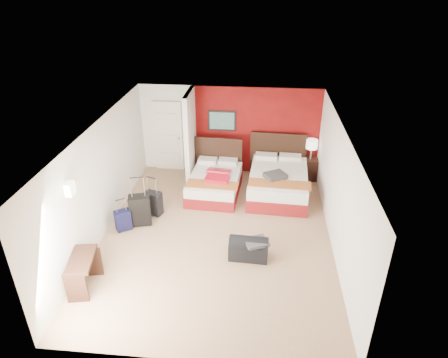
# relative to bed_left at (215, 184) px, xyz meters

# --- Properties ---
(ground) EXTENTS (6.50, 6.50, 0.00)m
(ground) POSITION_rel_bed_left_xyz_m (0.26, -1.86, -0.27)
(ground) COLOR tan
(ground) RESTS_ON ground
(room_walls) EXTENTS (5.02, 6.52, 2.50)m
(room_walls) POSITION_rel_bed_left_xyz_m (-1.14, -0.44, 0.99)
(room_walls) COLOR white
(room_walls) RESTS_ON ground
(red_accent_panel) EXTENTS (3.50, 0.04, 2.50)m
(red_accent_panel) POSITION_rel_bed_left_xyz_m (1.01, 1.37, 0.98)
(red_accent_panel) COLOR maroon
(red_accent_panel) RESTS_ON ground
(partition_wall) EXTENTS (0.12, 1.20, 2.50)m
(partition_wall) POSITION_rel_bed_left_xyz_m (-0.74, 0.75, 0.98)
(partition_wall) COLOR silver
(partition_wall) RESTS_ON ground
(entry_door) EXTENTS (0.82, 0.06, 2.05)m
(entry_door) POSITION_rel_bed_left_xyz_m (-1.49, 1.34, 0.75)
(entry_door) COLOR silver
(entry_door) RESTS_ON ground
(bed_left) EXTENTS (1.37, 1.88, 0.54)m
(bed_left) POSITION_rel_bed_left_xyz_m (0.00, 0.00, 0.00)
(bed_left) COLOR silver
(bed_left) RESTS_ON ground
(bed_right) EXTENTS (1.60, 2.20, 0.64)m
(bed_right) POSITION_rel_bed_left_xyz_m (1.65, 0.11, 0.05)
(bed_right) COLOR white
(bed_right) RESTS_ON ground
(red_suitcase_open) EXTENTS (0.69, 0.89, 0.10)m
(red_suitcase_open) POSITION_rel_bed_left_xyz_m (0.10, -0.10, 0.32)
(red_suitcase_open) COLOR red
(red_suitcase_open) RESTS_ON bed_left
(jacket_bundle) EXTENTS (0.64, 0.60, 0.12)m
(jacket_bundle) POSITION_rel_bed_left_xyz_m (1.55, -0.19, 0.43)
(jacket_bundle) COLOR #3B3C41
(jacket_bundle) RESTS_ON bed_right
(nightstand) EXTENTS (0.48, 0.48, 0.62)m
(nightstand) POSITION_rel_bed_left_xyz_m (2.54, 1.09, 0.04)
(nightstand) COLOR black
(nightstand) RESTS_ON ground
(table_lamp) EXTENTS (0.39, 0.39, 0.56)m
(table_lamp) POSITION_rel_bed_left_xyz_m (2.54, 1.09, 0.63)
(table_lamp) COLOR white
(table_lamp) RESTS_ON nightstand
(suitcase_black) EXTENTS (0.54, 0.41, 0.72)m
(suitcase_black) POSITION_rel_bed_left_xyz_m (-1.53, -1.60, 0.09)
(suitcase_black) COLOR black
(suitcase_black) RESTS_ON ground
(suitcase_charcoal) EXTENTS (0.44, 0.35, 0.58)m
(suitcase_charcoal) POSITION_rel_bed_left_xyz_m (-1.34, -1.16, 0.02)
(suitcase_charcoal) COLOR black
(suitcase_charcoal) RESTS_ON ground
(suitcase_navy) EXTENTS (0.40, 0.36, 0.48)m
(suitcase_navy) POSITION_rel_bed_left_xyz_m (-1.86, -1.87, -0.03)
(suitcase_navy) COLOR black
(suitcase_navy) RESTS_ON ground
(duffel_bag) EXTENTS (0.81, 0.46, 0.40)m
(duffel_bag) POSITION_rel_bed_left_xyz_m (1.00, -2.56, -0.07)
(duffel_bag) COLOR black
(duffel_bag) RESTS_ON ground
(jacket_draped) EXTENTS (0.56, 0.53, 0.06)m
(jacket_draped) POSITION_rel_bed_left_xyz_m (1.15, -2.61, 0.16)
(jacket_draped) COLOR #38383D
(jacket_draped) RESTS_ON duffel_bag
(desk) EXTENTS (0.56, 0.89, 0.69)m
(desk) POSITION_rel_bed_left_xyz_m (-1.97, -3.74, 0.08)
(desk) COLOR black
(desk) RESTS_ON ground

